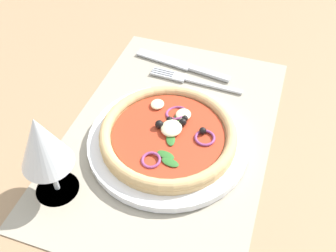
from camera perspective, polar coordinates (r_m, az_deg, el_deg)
The scene contains 7 objects.
ground_plane at distance 66.71cm, azimuth 0.20°, elevation -1.88°, with size 190.00×140.00×2.40cm, color #9E7A56.
placemat at distance 65.67cm, azimuth 0.20°, elevation -1.07°, with size 49.69×32.95×0.40cm, color #A39984.
plate at distance 63.36cm, azimuth 0.04°, elevation -2.22°, with size 25.96×25.96×1.31cm, color white.
pizza at distance 62.09cm, azimuth 0.07°, elevation -1.14°, with size 21.86×21.86×2.66cm.
fork at distance 75.22cm, azimuth 3.32°, elevation 6.70°, with size 2.43×18.05×0.44cm.
knife at distance 78.69cm, azimuth 1.96°, elevation 8.86°, with size 4.56×20.03×0.62cm.
wine_glass at distance 53.48cm, azimuth -17.81°, elevation -2.64°, with size 7.20×7.20×14.90cm.
Camera 1 is at (-42.09, -13.94, 48.65)cm, focal length 41.96 mm.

